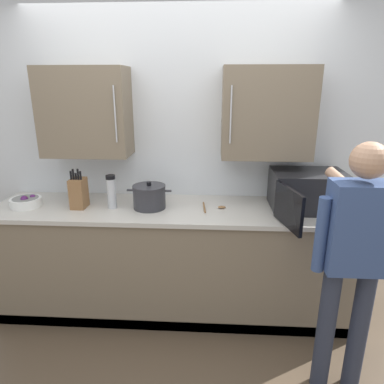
% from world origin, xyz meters
% --- Properties ---
extents(ground_plane, '(9.66, 9.66, 0.00)m').
position_xyz_m(ground_plane, '(0.00, 0.00, 0.00)').
color(ground_plane, '#4C3D2D').
extents(back_wall_tiled, '(3.55, 0.44, 2.58)m').
position_xyz_m(back_wall_tiled, '(0.00, 1.16, 1.39)').
color(back_wall_tiled, silver).
rests_on(back_wall_tiled, ground_plane).
extents(counter_unit, '(2.96, 0.69, 0.94)m').
position_xyz_m(counter_unit, '(0.00, 0.83, 0.47)').
color(counter_unit, '#756651').
rests_on(counter_unit, ground_plane).
extents(microwave_oven, '(0.57, 0.82, 0.30)m').
position_xyz_m(microwave_oven, '(1.03, 0.86, 1.09)').
color(microwave_oven, black).
rests_on(microwave_oven, counter_unit).
extents(stock_pot, '(0.36, 0.26, 0.22)m').
position_xyz_m(stock_pot, '(-0.19, 0.81, 1.03)').
color(stock_pot, '#2D2D33').
rests_on(stock_pot, counter_unit).
extents(knife_block, '(0.11, 0.15, 0.33)m').
position_xyz_m(knife_block, '(-0.76, 0.79, 1.06)').
color(knife_block, brown).
rests_on(knife_block, counter_unit).
extents(fruit_bowl, '(0.24, 0.24, 0.10)m').
position_xyz_m(fruit_bowl, '(-1.21, 0.78, 0.98)').
color(fruit_bowl, white).
rests_on(fruit_bowl, counter_unit).
extents(wooden_spoon, '(0.19, 0.22, 0.02)m').
position_xyz_m(wooden_spoon, '(0.32, 0.83, 0.95)').
color(wooden_spoon, brown).
rests_on(wooden_spoon, counter_unit).
extents(thermos_flask, '(0.07, 0.07, 0.27)m').
position_xyz_m(thermos_flask, '(-0.49, 0.79, 1.08)').
color(thermos_flask, '#B7BABF').
rests_on(thermos_flask, counter_unit).
extents(person_figure, '(0.44, 0.61, 1.61)m').
position_xyz_m(person_figure, '(1.13, 0.07, 0.97)').
color(person_figure, '#282D3D').
rests_on(person_figure, ground_plane).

